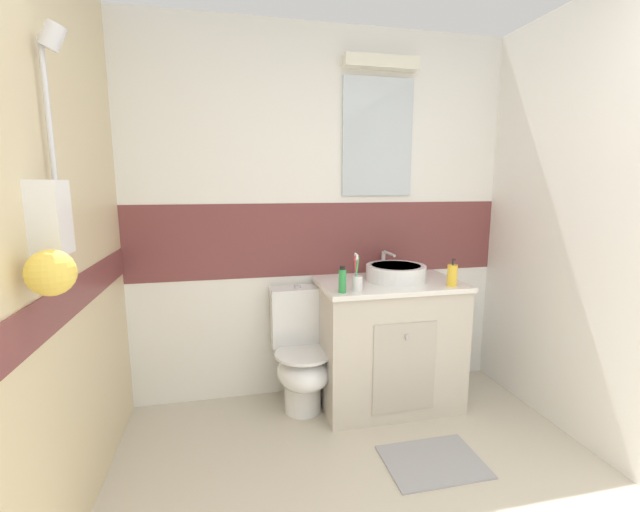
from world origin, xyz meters
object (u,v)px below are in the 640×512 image
at_px(sink_basin, 396,272).
at_px(deodorant_spray_can, 342,280).
at_px(toothbrush_cup, 357,280).
at_px(soap_dispenser, 452,275).
at_px(toilet, 301,354).

bearing_deg(sink_basin, deodorant_spray_can, -151.60).
relative_size(toothbrush_cup, deodorant_spray_can, 1.44).
relative_size(sink_basin, toothbrush_cup, 1.92).
height_order(toothbrush_cup, soap_dispenser, toothbrush_cup).
bearing_deg(deodorant_spray_can, toothbrush_cup, 14.66).
bearing_deg(toilet, toothbrush_cup, -38.98).
bearing_deg(soap_dispenser, toilet, 163.82).
distance_m(sink_basin, toothbrush_cup, 0.39).
bearing_deg(sink_basin, toilet, 177.09).
relative_size(sink_basin, toilet, 0.54).
distance_m(toothbrush_cup, deodorant_spray_can, 0.11).
distance_m(toilet, toothbrush_cup, 0.66).
bearing_deg(toothbrush_cup, toilet, 141.02).
height_order(sink_basin, soap_dispenser, soap_dispenser).
height_order(toilet, toothbrush_cup, toothbrush_cup).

